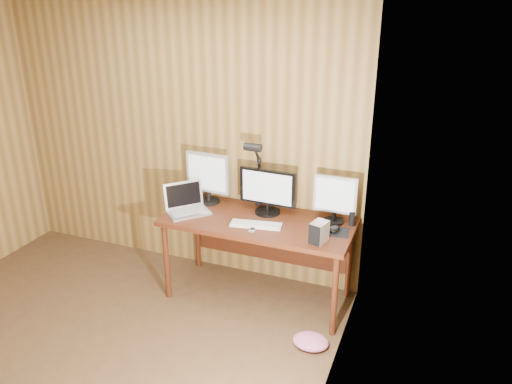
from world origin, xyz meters
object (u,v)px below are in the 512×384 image
Objects in this scene: mouse at (334,229)px; laptop at (186,205)px; desk_lamp at (256,165)px; monitor_left at (208,176)px; hard_drive at (319,232)px; keyboard at (256,225)px; speaker at (352,218)px; monitor_right at (335,198)px; monitor_center at (268,191)px; phone at (253,229)px; desk at (261,229)px.

laptop is at bearing 179.64° from mouse.
monitor_left is at bearing 179.13° from desk_lamp.
keyboard is at bearing -174.43° from hard_drive.
desk_lamp is at bearing 176.54° from speaker.
monitor_right is at bearing 100.70° from hard_drive.
hard_drive reaches higher than speaker.
monitor_center is at bearing 161.43° from hard_drive.
keyboard is 0.08m from phone.
monitor_center is at bearing -28.97° from laptop.
desk is 9.38× the size of hard_drive.
speaker is at bearing 11.70° from keyboard.
mouse is at bearing -122.53° from speaker.
monitor_right reaches higher than mouse.
phone is 0.59m from desk_lamp.
hard_drive is at bearing -16.81° from monitor_left.
monitor_right is at bearing 178.63° from speaker.
laptop is 3.56× the size of mouse.
hard_drive is at bearing -53.90° from laptop.
desk_lamp is at bearing -18.94° from laptop.
hard_drive is (0.55, -0.09, 0.07)m from keyboard.
desk is at bearing -60.45° from desk_lamp.
monitor_right reaches higher than desk.
desk is at bearing 87.15° from phone.
monitor_center is at bearing -32.37° from desk_lamp.
keyboard is at bearing -153.34° from monitor_right.
desk is 0.23m from keyboard.
monitor_left reaches higher than laptop.
laptop is at bearing -107.60° from monitor_left.
laptop is at bearing 160.07° from phone.
speaker reaches higher than desk.
monitor_center is at bearing 73.81° from desk.
monitor_center is at bearing 79.91° from keyboard.
keyboard is (-0.58, -0.29, -0.21)m from monitor_right.
hard_drive is at bearing -37.91° from desk_lamp.
desk_lamp reaches higher than monitor_left.
desk_lamp reaches higher than phone.
monitor_center is 0.67m from hard_drive.
keyboard is at bearing -172.43° from mouse.
monitor_left is 1.23m from mouse.
hard_drive is (-0.07, -0.21, 0.06)m from mouse.
monitor_right reaches higher than hard_drive.
laptop is (-0.09, -0.25, -0.19)m from monitor_left.
mouse is 0.19× the size of desk_lamp.
mouse is (0.62, -0.15, -0.18)m from monitor_center.
monitor_left is at bearing 179.29° from speaker.
desk is 0.68m from monitor_left.
phone is at bearing -58.40° from laptop.
monitor_left is 1.07× the size of laptop.
hard_drive is 0.42m from speaker.
hard_drive is (1.22, -0.15, 0.02)m from laptop.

